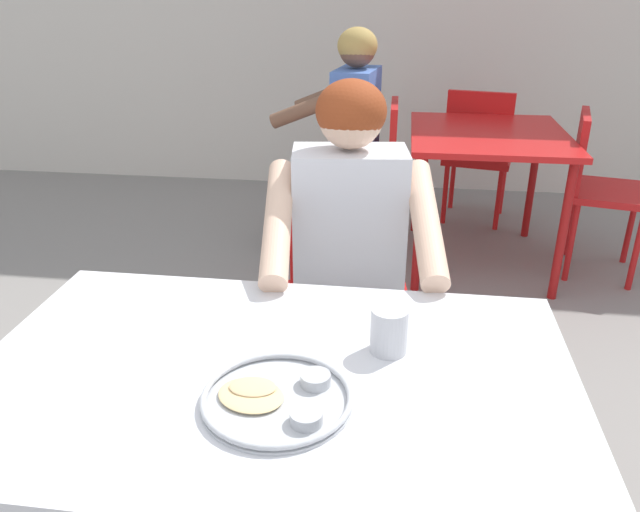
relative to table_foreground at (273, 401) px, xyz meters
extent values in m
cube|color=silver|center=(0.00, 0.00, 0.06)|extent=(1.24, 0.79, 0.03)
cylinder|color=#B2B2B7|center=(-0.56, 0.34, -0.31)|extent=(0.04, 0.04, 0.71)
cylinder|color=#B2B2B7|center=(0.56, 0.34, -0.31)|extent=(0.04, 0.04, 0.71)
cylinder|color=#B7BABF|center=(0.03, -0.10, 0.08)|extent=(0.29, 0.29, 0.01)
torus|color=#B7BABF|center=(0.03, -0.10, 0.09)|extent=(0.29, 0.29, 0.01)
cylinder|color=#B2B5BA|center=(0.10, -0.16, 0.09)|extent=(0.06, 0.06, 0.02)
cylinder|color=#C65119|center=(0.10, -0.16, 0.10)|extent=(0.05, 0.05, 0.01)
cylinder|color=#B2B5BA|center=(0.10, -0.04, 0.09)|extent=(0.06, 0.06, 0.02)
cylinder|color=#B77F23|center=(0.10, -0.04, 0.10)|extent=(0.05, 0.05, 0.01)
ellipsoid|color=#E5C689|center=(-0.02, -0.10, 0.09)|extent=(0.16, 0.14, 0.01)
ellipsoid|color=#E0B984|center=(-0.02, -0.08, 0.09)|extent=(0.09, 0.07, 0.01)
cylinder|color=silver|center=(0.23, 0.11, 0.12)|extent=(0.08, 0.08, 0.10)
cylinder|color=#593319|center=(0.23, 0.11, 0.15)|extent=(0.07, 0.07, 0.02)
cube|color=red|center=(0.09, 0.79, -0.23)|extent=(0.48, 0.48, 0.04)
cube|color=red|center=(0.06, 0.99, -0.01)|extent=(0.41, 0.09, 0.41)
cylinder|color=red|center=(0.29, 0.64, -0.46)|extent=(0.03, 0.03, 0.42)
cylinder|color=red|center=(-0.06, 0.60, -0.46)|extent=(0.03, 0.03, 0.42)
cylinder|color=red|center=(0.24, 0.99, -0.46)|extent=(0.03, 0.03, 0.42)
cylinder|color=red|center=(-0.11, 0.94, -0.46)|extent=(0.03, 0.03, 0.42)
cylinder|color=#353535|center=(0.29, 0.37, -0.44)|extent=(0.10, 0.10, 0.45)
cylinder|color=#353535|center=(0.26, 0.56, -0.17)|extent=(0.17, 0.41, 0.12)
cylinder|color=#353535|center=(-0.01, 0.33, -0.44)|extent=(0.10, 0.10, 0.45)
cylinder|color=#353535|center=(-0.03, 0.53, -0.17)|extent=(0.17, 0.41, 0.12)
cube|color=silver|center=(0.09, 0.74, 0.09)|extent=(0.36, 0.24, 0.52)
cylinder|color=beige|center=(0.32, 0.59, 0.19)|extent=(0.13, 0.46, 0.25)
cylinder|color=beige|center=(-0.09, 0.54, 0.19)|extent=(0.13, 0.46, 0.25)
sphere|color=beige|center=(0.09, 0.74, 0.44)|extent=(0.19, 0.19, 0.19)
ellipsoid|color=maroon|center=(0.09, 0.74, 0.46)|extent=(0.21, 0.20, 0.18)
cube|color=red|center=(0.69, 2.26, 0.05)|extent=(0.80, 0.95, 0.03)
cylinder|color=#A31414|center=(0.34, 1.85, -0.31)|extent=(0.04, 0.04, 0.71)
cylinder|color=#A31414|center=(1.03, 1.85, -0.31)|extent=(0.04, 0.04, 0.71)
cylinder|color=#A31414|center=(0.34, 2.68, -0.31)|extent=(0.04, 0.04, 0.71)
cylinder|color=#A31414|center=(1.03, 2.68, -0.31)|extent=(0.04, 0.04, 0.71)
cube|color=red|center=(0.00, 2.25, -0.23)|extent=(0.42, 0.42, 0.04)
cube|color=red|center=(0.19, 2.25, 0.00)|extent=(0.04, 0.39, 0.42)
cylinder|color=red|center=(-0.17, 2.08, -0.46)|extent=(0.03, 0.03, 0.42)
cylinder|color=red|center=(-0.17, 2.41, -0.46)|extent=(0.03, 0.03, 0.42)
cylinder|color=red|center=(0.17, 2.09, -0.46)|extent=(0.03, 0.03, 0.42)
cylinder|color=red|center=(0.16, 2.42, -0.46)|extent=(0.03, 0.03, 0.42)
cube|color=red|center=(1.33, 2.21, -0.22)|extent=(0.47, 0.51, 0.04)
cube|color=red|center=(1.15, 2.25, -0.01)|extent=(0.13, 0.41, 0.38)
cylinder|color=red|center=(1.52, 2.35, -0.45)|extent=(0.03, 0.03, 0.43)
cylinder|color=red|center=(1.44, 2.00, -0.45)|extent=(0.03, 0.03, 0.43)
cylinder|color=red|center=(1.22, 2.42, -0.45)|extent=(0.03, 0.03, 0.43)
cylinder|color=red|center=(1.14, 2.07, -0.45)|extent=(0.03, 0.03, 0.43)
cube|color=red|center=(0.73, 2.95, -0.26)|extent=(0.49, 0.47, 0.04)
cube|color=red|center=(0.69, 2.77, -0.02)|extent=(0.39, 0.12, 0.43)
cylinder|color=red|center=(0.60, 3.14, -0.47)|extent=(0.03, 0.03, 0.39)
cylinder|color=red|center=(0.92, 3.07, -0.47)|extent=(0.03, 0.03, 0.39)
cylinder|color=red|center=(0.53, 2.83, -0.47)|extent=(0.03, 0.03, 0.39)
cylinder|color=red|center=(0.86, 2.76, -0.47)|extent=(0.03, 0.03, 0.39)
cylinder|color=#2C2C2C|center=(-0.43, 2.18, -0.44)|extent=(0.10, 0.10, 0.45)
cylinder|color=#2C2C2C|center=(-0.23, 2.15, -0.18)|extent=(0.41, 0.18, 0.12)
cylinder|color=#2C2C2C|center=(-0.39, 2.47, -0.44)|extent=(0.10, 0.10, 0.45)
cylinder|color=#2C2C2C|center=(-0.19, 2.44, -0.18)|extent=(0.41, 0.18, 0.12)
cube|color=#4C72C6|center=(-0.01, 2.26, 0.10)|extent=(0.25, 0.37, 0.55)
cylinder|color=brown|center=(-0.22, 2.09, 0.21)|extent=(0.46, 0.14, 0.25)
cylinder|color=brown|center=(-0.16, 2.49, 0.21)|extent=(0.46, 0.14, 0.25)
sphere|color=brown|center=(-0.01, 2.26, 0.48)|extent=(0.19, 0.19, 0.19)
ellipsoid|color=tan|center=(-0.01, 2.26, 0.49)|extent=(0.21, 0.20, 0.18)
camera|label=1|loc=(0.24, -1.02, 0.81)|focal=34.61mm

